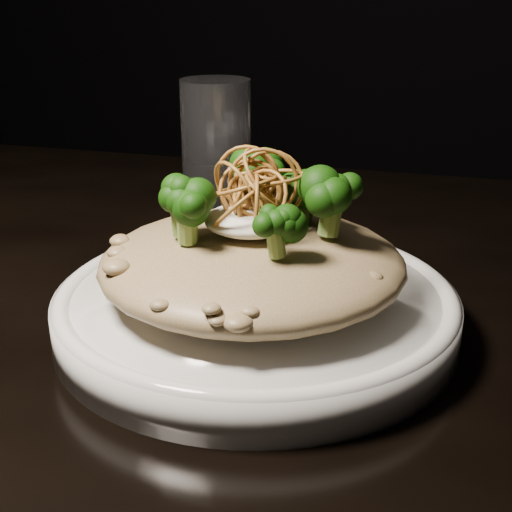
{
  "coord_description": "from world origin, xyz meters",
  "views": [
    {
      "loc": [
        0.17,
        -0.49,
        0.98
      ],
      "look_at": [
        0.04,
        -0.06,
        0.81
      ],
      "focal_mm": 50.0,
      "sensor_mm": 36.0,
      "label": 1
    }
  ],
  "objects": [
    {
      "name": "table",
      "position": [
        0.0,
        0.0,
        0.67
      ],
      "size": [
        1.1,
        0.8,
        0.75
      ],
      "color": "black",
      "rests_on": "ground"
    },
    {
      "name": "cheese",
      "position": [
        0.04,
        -0.06,
        0.83
      ],
      "size": [
        0.06,
        0.06,
        0.02
      ],
      "primitive_type": "ellipsoid",
      "color": "silver",
      "rests_on": "risotto"
    },
    {
      "name": "shallots",
      "position": [
        0.04,
        -0.06,
        0.86
      ],
      "size": [
        0.05,
        0.05,
        0.03
      ],
      "primitive_type": null,
      "color": "brown",
      "rests_on": "cheese"
    },
    {
      "name": "plate",
      "position": [
        0.04,
        -0.06,
        0.76
      ],
      "size": [
        0.28,
        0.28,
        0.03
      ],
      "primitive_type": "cylinder",
      "color": "silver",
      "rests_on": "table"
    },
    {
      "name": "drinking_glass",
      "position": [
        -0.08,
        0.22,
        0.82
      ],
      "size": [
        0.09,
        0.09,
        0.13
      ],
      "primitive_type": "cylinder",
      "rotation": [
        0.0,
        0.0,
        -0.3
      ],
      "color": "white",
      "rests_on": "table"
    },
    {
      "name": "broccoli",
      "position": [
        0.04,
        -0.06,
        0.84
      ],
      "size": [
        0.11,
        0.11,
        0.04
      ],
      "primitive_type": null,
      "color": "black",
      "rests_on": "risotto"
    },
    {
      "name": "risotto",
      "position": [
        0.04,
        -0.06,
        0.8
      ],
      "size": [
        0.21,
        0.21,
        0.05
      ],
      "primitive_type": "ellipsoid",
      "color": "brown",
      "rests_on": "plate"
    }
  ]
}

